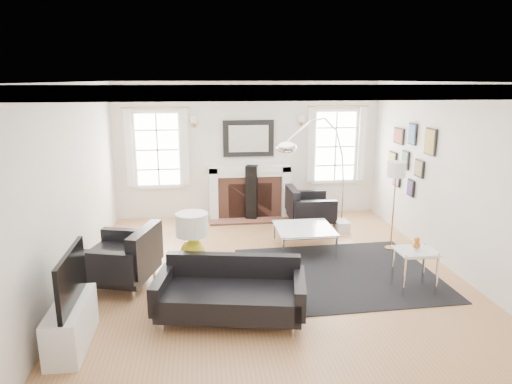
{
  "coord_description": "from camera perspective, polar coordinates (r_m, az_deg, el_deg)",
  "views": [
    {
      "loc": [
        -1.01,
        -6.36,
        2.84
      ],
      "look_at": [
        -0.18,
        0.3,
        1.17
      ],
      "focal_mm": 32.0,
      "sensor_mm": 36.0,
      "label": 1
    }
  ],
  "objects": [
    {
      "name": "floor",
      "position": [
        7.04,
        1.76,
        -9.84
      ],
      "size": [
        6.0,
        6.0,
        0.0
      ],
      "primitive_type": "plane",
      "color": "#A17243",
      "rests_on": "ground"
    },
    {
      "name": "back_wall",
      "position": [
        9.53,
        -0.97,
        5.25
      ],
      "size": [
        5.5,
        0.04,
        2.8
      ],
      "primitive_type": "cube",
      "color": "beige",
      "rests_on": "floor"
    },
    {
      "name": "front_wall",
      "position": [
        3.8,
        9.01,
        -8.51
      ],
      "size": [
        5.5,
        0.04,
        2.8
      ],
      "primitive_type": "cube",
      "color": "beige",
      "rests_on": "floor"
    },
    {
      "name": "left_wall",
      "position": [
        6.75,
        -21.87,
        0.62
      ],
      "size": [
        0.04,
        6.0,
        2.8
      ],
      "primitive_type": "cube",
      "color": "beige",
      "rests_on": "floor"
    },
    {
      "name": "right_wall",
      "position": [
        7.53,
        23.0,
        1.81
      ],
      "size": [
        0.04,
        6.0,
        2.8
      ],
      "primitive_type": "cube",
      "color": "beige",
      "rests_on": "floor"
    },
    {
      "name": "ceiling",
      "position": [
        6.44,
        1.95,
        13.59
      ],
      "size": [
        5.5,
        6.0,
        0.02
      ],
      "primitive_type": "cube",
      "color": "white",
      "rests_on": "back_wall"
    },
    {
      "name": "crown_molding",
      "position": [
        6.44,
        1.95,
        13.05
      ],
      "size": [
        5.5,
        6.0,
        0.12
      ],
      "primitive_type": "cube",
      "color": "white",
      "rests_on": "back_wall"
    },
    {
      "name": "fireplace",
      "position": [
        9.49,
        -0.81,
        -0.06
      ],
      "size": [
        1.7,
        0.69,
        1.11
      ],
      "color": "white",
      "rests_on": "floor"
    },
    {
      "name": "mantel_mirror",
      "position": [
        9.45,
        -0.95,
        6.71
      ],
      "size": [
        1.05,
        0.07,
        0.75
      ],
      "color": "black",
      "rests_on": "back_wall"
    },
    {
      "name": "window_left",
      "position": [
        9.45,
        -12.21,
        5.23
      ],
      "size": [
        1.24,
        0.15,
        1.62
      ],
      "color": "white",
      "rests_on": "back_wall"
    },
    {
      "name": "window_right",
      "position": [
        9.84,
        9.89,
        5.67
      ],
      "size": [
        1.24,
        0.15,
        1.62
      ],
      "color": "white",
      "rests_on": "back_wall"
    },
    {
      "name": "gallery_wall",
      "position": [
        8.62,
        18.65,
        4.5
      ],
      "size": [
        0.04,
        1.73,
        1.29
      ],
      "color": "black",
      "rests_on": "right_wall"
    },
    {
      "name": "tv_unit",
      "position": [
        5.48,
        -22.1,
        -14.41
      ],
      "size": [
        0.35,
        1.0,
        1.09
      ],
      "color": "white",
      "rests_on": "floor"
    },
    {
      "name": "area_rug",
      "position": [
        7.05,
        10.15,
        -9.99
      ],
      "size": [
        2.9,
        2.44,
        0.01
      ],
      "primitive_type": "cube",
      "rotation": [
        0.0,
        0.0,
        0.03
      ],
      "color": "black",
      "rests_on": "floor"
    },
    {
      "name": "sofa",
      "position": [
        5.68,
        -3.16,
        -12.47
      ],
      "size": [
        1.9,
        1.13,
        0.58
      ],
      "color": "black",
      "rests_on": "floor"
    },
    {
      "name": "armchair_left",
      "position": [
        6.7,
        -16.27,
        -8.06
      ],
      "size": [
        1.19,
        1.27,
        0.71
      ],
      "color": "black",
      "rests_on": "floor"
    },
    {
      "name": "armchair_right",
      "position": [
        9.1,
        6.42,
        -1.99
      ],
      "size": [
        0.85,
        0.95,
        0.64
      ],
      "color": "black",
      "rests_on": "floor"
    },
    {
      "name": "coffee_table",
      "position": [
        7.72,
        6.05,
        -4.65
      ],
      "size": [
        0.95,
        0.95,
        0.42
      ],
      "color": "silver",
      "rests_on": "floor"
    },
    {
      "name": "side_table_left",
      "position": [
        6.2,
        -7.83,
        -9.57
      ],
      "size": [
        0.44,
        0.44,
        0.48
      ],
      "color": "silver",
      "rests_on": "floor"
    },
    {
      "name": "nesting_table",
      "position": [
        6.62,
        19.29,
        -7.84
      ],
      "size": [
        0.54,
        0.45,
        0.59
      ],
      "color": "silver",
      "rests_on": "floor"
    },
    {
      "name": "gourd_lamp",
      "position": [
        6.02,
        -7.98,
        -5.29
      ],
      "size": [
        0.42,
        0.42,
        0.68
      ],
      "color": "gold",
      "rests_on": "side_table_left"
    },
    {
      "name": "orange_vase",
      "position": [
        6.55,
        19.44,
        -6.1
      ],
      "size": [
        0.1,
        0.1,
        0.16
      ],
      "color": "#B25E16",
      "rests_on": "nesting_table"
    },
    {
      "name": "arc_floor_lamp",
      "position": [
        7.96,
        7.67,
        2.18
      ],
      "size": [
        1.61,
        1.49,
        2.28
      ],
      "color": "white",
      "rests_on": "floor"
    },
    {
      "name": "stick_floor_lamp",
      "position": [
        7.88,
        17.1,
        2.17
      ],
      "size": [
        0.31,
        0.31,
        1.52
      ],
      "color": "#AB793B",
      "rests_on": "floor"
    },
    {
      "name": "speaker_tower",
      "position": [
        9.35,
        -0.53,
        -0.11
      ],
      "size": [
        0.28,
        0.28,
        1.14
      ],
      "primitive_type": "cube",
      "rotation": [
        0.0,
        0.0,
        -0.3
      ],
      "color": "black",
      "rests_on": "floor"
    }
  ]
}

